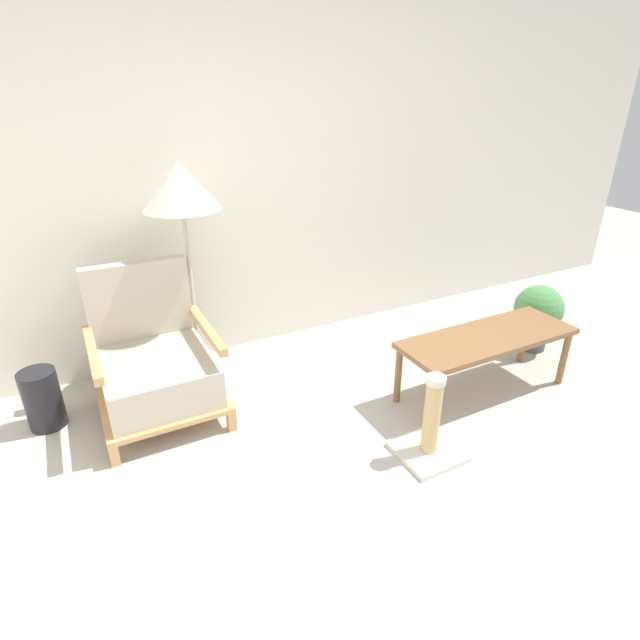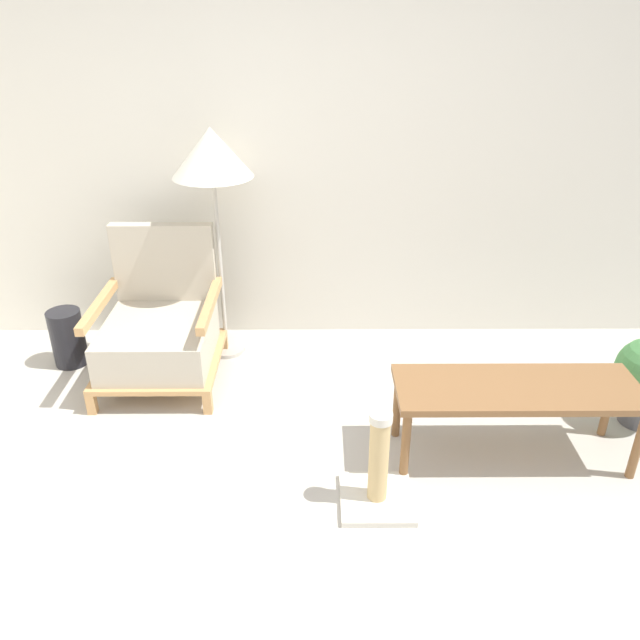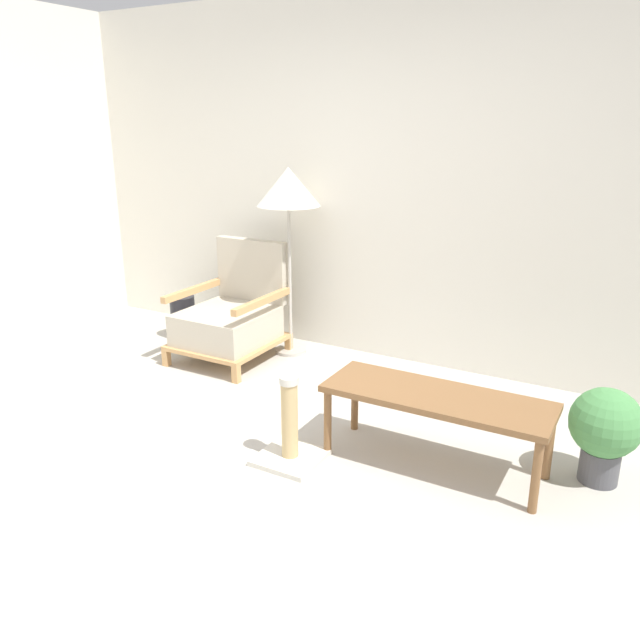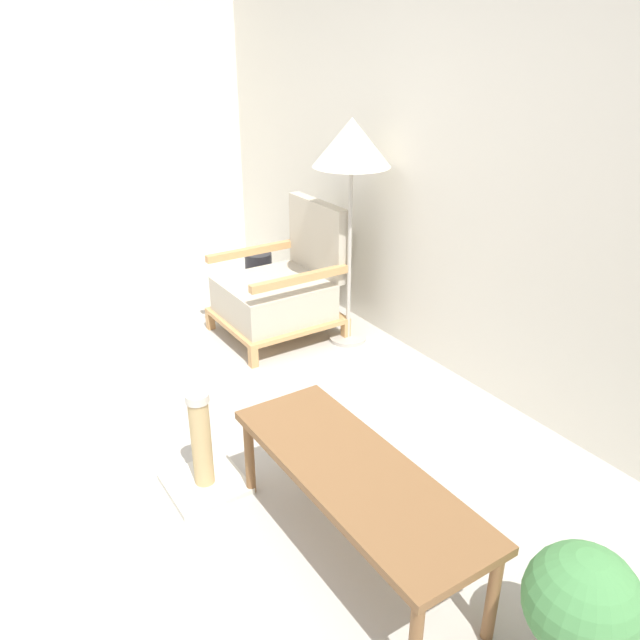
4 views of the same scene
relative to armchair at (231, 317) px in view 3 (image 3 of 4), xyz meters
name	(u,v)px [view 3 (image 3 of 4)]	position (x,y,z in m)	size (l,w,h in m)	color
ground_plane	(209,485)	(1.00, -1.53, -0.33)	(14.00, 14.00, 0.00)	#B7B2A8
wall_back	(386,183)	(1.00, 0.64, 1.02)	(8.00, 0.06, 2.70)	silver
armchair	(231,317)	(0.00, 0.00, 0.00)	(0.71, 0.76, 0.90)	tan
floor_lamp	(288,192)	(0.34, 0.32, 0.95)	(0.48, 0.48, 1.47)	#B7B2A8
coffee_table	(436,403)	(1.94, -0.78, 0.05)	(1.20, 0.42, 0.42)	brown
vase	(183,317)	(-0.64, 0.16, -0.14)	(0.21, 0.21, 0.37)	black
potted_plant	(605,428)	(2.75, -0.50, -0.03)	(0.36, 0.36, 0.52)	#4C4C51
scratching_post	(290,435)	(1.23, -1.12, -0.18)	(0.34, 0.34, 0.50)	beige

